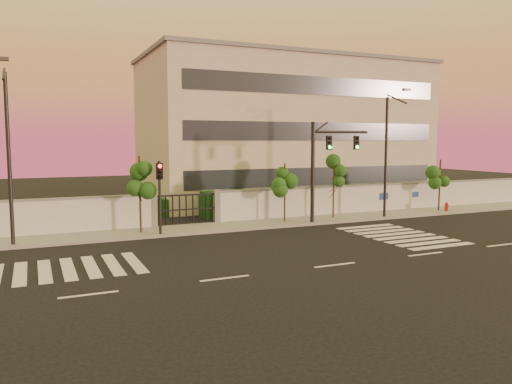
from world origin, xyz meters
TOP-DOWN VIEW (x-y plane):
  - ground at (0.00, 0.00)m, footprint 120.00×120.00m
  - sidewalk at (0.00, 10.50)m, footprint 60.00×3.00m
  - perimeter_wall at (0.10, 12.00)m, footprint 60.00×0.36m
  - hedge_row at (1.17, 14.74)m, footprint 41.00×4.25m
  - institutional_building at (9.00, 21.99)m, footprint 24.40×12.40m
  - road_markings at (-1.58, 3.76)m, footprint 57.00×7.62m
  - street_tree_c at (-6.13, 10.31)m, footprint 1.45×1.15m
  - street_tree_d at (3.01, 10.38)m, footprint 1.31×1.04m
  - street_tree_e at (6.66, 10.37)m, footprint 1.39×1.10m
  - street_tree_f at (15.85, 10.27)m, footprint 1.52×1.21m
  - traffic_signal_main at (5.28, 9.41)m, footprint 4.08×0.53m
  - traffic_signal_secondary at (-5.26, 9.31)m, footprint 0.33×0.33m
  - streetlight_west at (-12.60, 9.45)m, footprint 0.54×2.16m
  - streetlight_east at (10.15, 9.25)m, footprint 0.51×2.06m
  - fire_hydrant at (16.03, 9.70)m, footprint 0.31×0.30m

SIDE VIEW (x-z plane):
  - ground at x=0.00m, z-range 0.00..0.00m
  - road_markings at x=-1.58m, z-range 0.00..0.02m
  - sidewalk at x=0.00m, z-range 0.00..0.15m
  - fire_hydrant at x=16.03m, z-range 0.00..0.79m
  - hedge_row at x=1.17m, z-range -0.08..1.72m
  - perimeter_wall at x=0.10m, z-range -0.03..2.17m
  - traffic_signal_secondary at x=-5.26m, z-range 0.56..4.75m
  - street_tree_d at x=3.01m, z-range 0.91..4.77m
  - street_tree_f at x=15.85m, z-range 0.93..4.83m
  - street_tree_e at x=6.66m, z-range 0.98..5.15m
  - street_tree_c at x=-6.13m, z-range 1.05..5.50m
  - traffic_signal_main at x=5.28m, z-range 0.85..7.30m
  - streetlight_east at x=10.15m, z-range 0.35..8.91m
  - streetlight_west at x=-12.60m, z-range 0.36..9.35m
  - institutional_building at x=9.00m, z-range 0.03..12.28m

